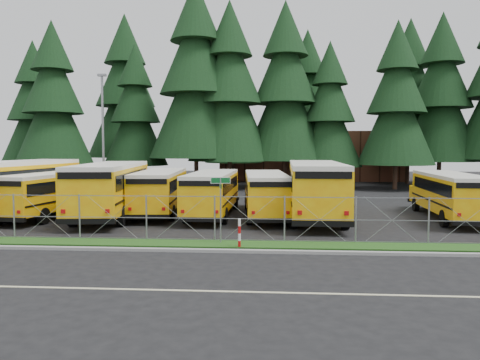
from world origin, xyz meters
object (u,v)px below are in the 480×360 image
bus_1 (56,194)px  street_sign (221,196)px  bus_5 (265,195)px  bus_6 (315,190)px  bus_0 (17,188)px  bus_3 (161,192)px  light_standard (103,130)px  bus_2 (112,190)px  bus_4 (213,194)px  striped_bollard (239,233)px  bus_east (449,196)px

bus_1 → street_sign: 12.81m
bus_5 → street_sign: 8.02m
bus_6 → bus_5: bearing=174.0°
bus_0 → bus_3: (8.40, 1.31, -0.30)m
bus_1 → light_standard: size_ratio=0.98×
bus_2 → bus_5: size_ratio=1.22×
bus_4 → striped_bollard: bus_4 is taller
bus_1 → bus_4: bearing=11.1°
bus_3 → striped_bollard: (5.50, -9.44, -0.72)m
bus_2 → street_sign: size_ratio=4.26×
bus_6 → bus_east: bearing=2.7°
bus_4 → light_standard: 15.94m
street_sign → striped_bollard: bearing=-44.1°
bus_2 → bus_5: (8.95, 0.59, -0.28)m
bus_5 → striped_bollard: (-0.89, -8.62, -0.69)m
bus_1 → bus_4: 9.24m
bus_4 → bus_east: 13.45m
bus_3 → light_standard: (-7.40, 10.32, 4.18)m
bus_5 → bus_3: bearing=168.4°
street_sign → bus_4: bearing=99.8°
bus_3 → bus_4: bearing=-17.4°
street_sign → bus_5: bearing=77.4°
bus_east → street_sign: size_ratio=3.53×
bus_3 → bus_5: 6.45m
bus_0 → striped_bollard: bearing=-24.6°
bus_4 → bus_5: 3.11m
bus_0 → bus_5: bus_0 is taller
bus_6 → street_sign: bearing=-120.4°
bus_6 → light_standard: size_ratio=1.21×
bus_1 → bus_2: size_ratio=0.83×
bus_6 → street_sign: size_ratio=4.35×
bus_2 → bus_6: size_ratio=0.98×
street_sign → striped_bollard: street_sign is taller
bus_3 → striped_bollard: bearing=-64.5°
bus_6 → striped_bollard: bus_6 is taller
bus_5 → bus_east: (10.34, -0.17, 0.01)m
bus_3 → light_standard: size_ratio=0.99×
bus_2 → street_sign: (7.20, -7.20, 0.47)m
bus_3 → light_standard: bearing=120.9°
bus_east → bus_0: bearing=-175.6°
bus_0 → light_standard: light_standard is taller
bus_3 → striped_bollard: 10.95m
bus_3 → light_standard: 13.37m
bus_5 → bus_east: bus_east is taller
bus_4 → street_sign: size_ratio=3.54×
bus_3 → bus_6: size_ratio=0.82×
bus_1 → bus_5: (12.32, 0.61, -0.01)m
bus_east → bus_2: bearing=-175.1°
bus_0 → bus_3: bearing=14.6°
bus_4 → bus_6: 5.96m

